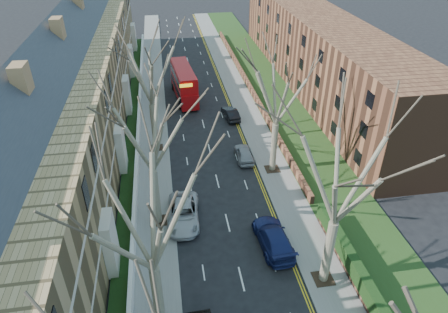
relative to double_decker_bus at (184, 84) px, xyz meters
name	(u,v)px	position (x,y,z in m)	size (l,w,h in m)	color
pavement_left	(153,106)	(-4.34, -1.99, -1.99)	(3.00, 102.00, 0.12)	slate
pavement_right	(242,100)	(7.66, -1.99, -1.99)	(3.00, 102.00, 0.12)	slate
terrace_left	(75,95)	(-11.98, -9.99, 3.48)	(9.70, 78.00, 13.60)	olive
flats_right	(317,51)	(19.13, 2.01, 2.93)	(13.97, 54.00, 10.00)	brown
front_wall_left	(138,132)	(-5.99, -9.99, -1.43)	(0.30, 78.00, 1.00)	white
grass_verge_right	(274,97)	(12.16, -1.99, -1.90)	(6.00, 102.00, 0.06)	#253E16
tree_left_mid	(146,210)	(-4.04, -34.99, 7.50)	(10.50, 10.50, 14.71)	#6B634D
tree_left_far	(147,124)	(-4.04, -24.99, 7.19)	(10.15, 10.15, 14.22)	#6B634D
tree_left_dist	(148,64)	(-4.04, -12.99, 7.51)	(10.50, 10.50, 14.71)	#6B634D
tree_right_mid	(345,168)	(7.36, -32.99, 7.50)	(10.50, 10.50, 14.71)	#6B634D
tree_right_far	(279,83)	(7.36, -18.99, 7.19)	(10.15, 10.15, 14.22)	#6B634D
double_decker_bus	(184,84)	(0.00, 0.00, 0.00)	(3.20, 10.10, 4.19)	#A20B0E
car_left_far	(183,214)	(-1.93, -25.16, -1.28)	(2.57, 5.57, 1.55)	#ADADB2
car_right_near	(273,238)	(4.72, -29.12, -1.25)	(2.26, 5.55, 1.61)	navy
car_right_mid	(244,154)	(4.97, -16.54, -1.36)	(1.63, 4.04, 1.38)	gray
car_right_far	(231,114)	(5.19, -7.07, -1.39)	(1.41, 4.05, 1.33)	black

